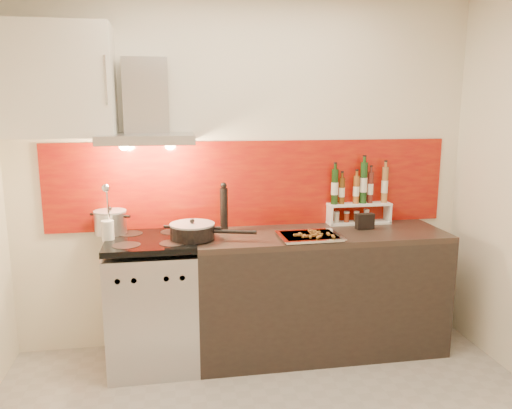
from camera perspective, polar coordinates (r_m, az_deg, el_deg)
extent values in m
cube|color=silver|center=(3.72, -1.16, 3.61)|extent=(3.40, 0.02, 2.60)
cube|color=maroon|center=(3.73, -0.37, 2.38)|extent=(3.00, 0.02, 0.64)
cube|color=#B7B7BA|center=(3.62, -11.62, -11.31)|extent=(0.60, 0.60, 0.84)
cube|color=black|center=(3.39, -11.72, -14.57)|extent=(0.50, 0.02, 0.40)
cube|color=#B7B7BA|center=(3.24, -12.00, -8.35)|extent=(0.56, 0.02, 0.12)
cube|color=#FF190C|center=(3.24, -12.00, -8.39)|extent=(0.10, 0.01, 0.04)
cube|color=black|center=(3.47, -11.93, -4.12)|extent=(0.60, 0.60, 0.04)
cube|color=black|center=(3.76, 7.26, -10.12)|extent=(1.80, 0.60, 0.86)
cube|color=black|center=(3.62, 7.44, -3.48)|extent=(1.80, 0.60, 0.04)
cube|color=#B7B7BA|center=(3.41, -12.37, 7.38)|extent=(0.62, 0.50, 0.06)
cube|color=#B7B7BA|center=(3.55, -12.46, 12.05)|extent=(0.30, 0.18, 0.50)
sphere|color=#FFD18C|center=(3.42, -14.87, 6.61)|extent=(0.07, 0.07, 0.07)
sphere|color=#FFD18C|center=(3.40, -9.81, 6.80)|extent=(0.07, 0.07, 0.07)
cube|color=#EEE5CF|center=(3.54, -21.72, 12.99)|extent=(0.70, 0.35, 0.72)
cylinder|color=#B7B7BA|center=(3.64, -16.30, -2.03)|extent=(0.22, 0.22, 0.15)
cylinder|color=#99999E|center=(3.62, -16.37, -0.75)|extent=(0.23, 0.23, 0.01)
sphere|color=black|center=(3.62, -16.39, -0.44)|extent=(0.03, 0.03, 0.03)
cylinder|color=black|center=(3.39, -7.28, -3.13)|extent=(0.30, 0.30, 0.09)
cylinder|color=#99999E|center=(3.38, -7.30, -2.26)|extent=(0.30, 0.30, 0.01)
sphere|color=black|center=(3.38, -7.31, -1.87)|extent=(0.03, 0.03, 0.03)
cylinder|color=black|center=(3.34, -2.38, -3.13)|extent=(0.28, 0.10, 0.03)
cylinder|color=silver|center=(3.49, -16.58, -2.91)|extent=(0.08, 0.08, 0.14)
cylinder|color=silver|center=(3.45, -16.58, 0.01)|extent=(0.01, 0.07, 0.26)
sphere|color=silver|center=(3.37, -16.80, 1.83)|extent=(0.06, 0.06, 0.06)
cylinder|color=black|center=(3.57, -3.69, -0.65)|extent=(0.06, 0.06, 0.32)
sphere|color=black|center=(3.54, -3.73, 2.18)|extent=(0.05, 0.05, 0.05)
cube|color=white|center=(3.93, 11.62, -2.02)|extent=(0.49, 0.13, 0.01)
cube|color=white|center=(3.84, 8.40, -1.18)|extent=(0.01, 0.13, 0.14)
cube|color=white|center=(4.01, 14.78, -0.92)|extent=(0.02, 0.13, 0.14)
cube|color=white|center=(3.90, 11.70, 0.03)|extent=(0.49, 0.13, 0.02)
cylinder|color=black|center=(3.81, 8.99, 2.02)|extent=(0.05, 0.05, 0.27)
cylinder|color=#4D2D0D|center=(3.84, 9.78, 1.54)|extent=(0.04, 0.04, 0.20)
cylinder|color=brown|center=(3.87, 11.38, 1.66)|extent=(0.05, 0.05, 0.21)
cylinder|color=#163714|center=(3.89, 12.19, 2.45)|extent=(0.05, 0.05, 0.32)
cylinder|color=#531C16|center=(3.91, 12.94, 1.90)|extent=(0.04, 0.04, 0.24)
cylinder|color=olive|center=(3.96, 14.49, 2.19)|extent=(0.05, 0.05, 0.28)
cylinder|color=#C1B29D|center=(3.86, 9.19, -1.52)|extent=(0.04, 0.04, 0.07)
cylinder|color=maroon|center=(3.89, 10.30, -1.48)|extent=(0.04, 0.04, 0.07)
cylinder|color=#4D3C26|center=(3.92, 11.40, -1.45)|extent=(0.04, 0.04, 0.07)
cylinder|color=beige|center=(3.95, 12.49, -1.30)|extent=(0.04, 0.04, 0.08)
cube|color=black|center=(3.75, 12.33, -1.88)|extent=(0.14, 0.06, 0.11)
cube|color=silver|center=(3.45, 6.12, -3.67)|extent=(0.41, 0.31, 0.01)
cube|color=silver|center=(3.45, 6.12, -3.51)|extent=(0.43, 0.33, 0.01)
cube|color=red|center=(3.45, 6.12, -3.51)|extent=(0.37, 0.27, 0.01)
cube|color=brown|center=(3.52, 6.16, -3.03)|extent=(0.02, 0.05, 0.01)
cube|color=brown|center=(3.38, 6.23, -3.66)|extent=(0.03, 0.06, 0.01)
cube|color=brown|center=(3.49, 7.02, -3.19)|extent=(0.05, 0.04, 0.01)
cube|color=brown|center=(3.41, 4.75, -3.49)|extent=(0.05, 0.02, 0.01)
cube|color=brown|center=(3.46, 8.26, -3.35)|extent=(0.02, 0.05, 0.01)
cube|color=brown|center=(3.44, 7.21, -3.41)|extent=(0.06, 0.03, 0.01)
cube|color=brown|center=(3.44, 7.06, -3.41)|extent=(0.05, 0.05, 0.01)
cube|color=brown|center=(3.40, 6.33, -3.55)|extent=(0.05, 0.02, 0.01)
cube|color=brown|center=(3.40, 8.81, -3.61)|extent=(0.02, 0.05, 0.01)
cube|color=brown|center=(3.43, 5.11, -3.40)|extent=(0.02, 0.05, 0.01)
cube|color=brown|center=(3.39, 5.49, -3.59)|extent=(0.04, 0.05, 0.01)
cube|color=brown|center=(3.39, 5.92, -3.60)|extent=(0.06, 0.03, 0.01)
cube|color=brown|center=(3.37, 7.22, -3.68)|extent=(0.05, 0.05, 0.01)
cube|color=brown|center=(3.53, 6.50, -3.01)|extent=(0.05, 0.04, 0.01)
cube|color=brown|center=(3.45, 6.65, -3.32)|extent=(0.06, 0.02, 0.01)
cube|color=brown|center=(3.46, 6.58, -3.29)|extent=(0.06, 0.03, 0.01)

